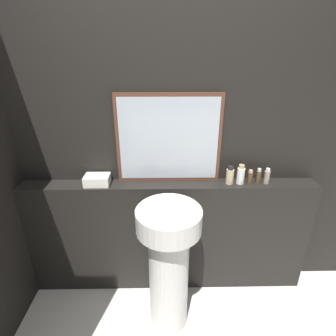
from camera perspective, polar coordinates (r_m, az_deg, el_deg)
The scene contains 10 objects.
wall_back at distance 1.93m, azimuth 0.14°, elevation 5.96°, with size 8.00×0.06×2.50m.
vanity_counter at distance 2.19m, azimuth 0.18°, elevation -14.64°, with size 2.21×0.16×0.95m.
pedestal_sink at distance 1.86m, azimuth 0.16°, elevation -19.38°, with size 0.42×0.42×0.97m.
mirror at distance 1.87m, azimuth 0.28°, elevation 6.26°, with size 0.75×0.03×0.64m.
towel_stack at distance 1.98m, azimuth -15.14°, elevation -2.52°, with size 0.18×0.13×0.07m.
shampoo_bottle at distance 1.97m, azimuth 13.32°, elevation -1.63°, with size 0.06×0.06×0.14m.
conditioner_bottle at distance 1.99m, azimuth 15.55°, elevation -1.45°, with size 0.06×0.06×0.15m.
lotion_bottle at distance 2.02m, azimuth 17.43°, elevation -1.92°, with size 0.04×0.04×0.11m.
body_wash_bottle at distance 2.03m, azimuth 19.09°, elevation -1.75°, with size 0.04×0.04×0.12m.
hand_soap_bottle at distance 2.06m, azimuth 20.74°, elevation -1.71°, with size 0.04×0.04×0.12m.
Camera 1 is at (-0.04, -0.41, 1.83)m, focal length 28.00 mm.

